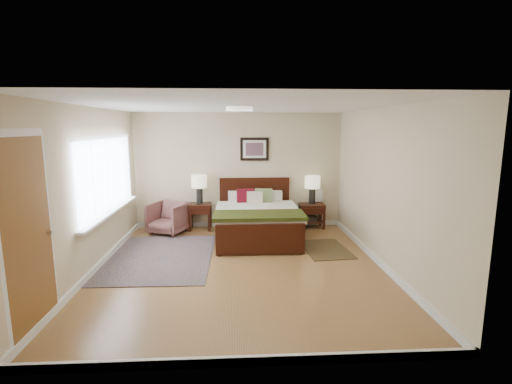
% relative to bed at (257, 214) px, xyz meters
% --- Properties ---
extents(floor, '(5.00, 5.00, 0.00)m').
position_rel_bed_xyz_m(floor, '(-0.35, -1.52, -0.50)').
color(floor, olive).
rests_on(floor, ground).
extents(back_wall, '(4.50, 0.04, 2.50)m').
position_rel_bed_xyz_m(back_wall, '(-0.35, 0.98, 0.75)').
color(back_wall, beige).
rests_on(back_wall, ground).
extents(front_wall, '(4.50, 0.04, 2.50)m').
position_rel_bed_xyz_m(front_wall, '(-0.35, -4.02, 0.75)').
color(front_wall, beige).
rests_on(front_wall, ground).
extents(left_wall, '(0.04, 5.00, 2.50)m').
position_rel_bed_xyz_m(left_wall, '(-2.60, -1.52, 0.75)').
color(left_wall, beige).
rests_on(left_wall, ground).
extents(right_wall, '(0.04, 5.00, 2.50)m').
position_rel_bed_xyz_m(right_wall, '(1.90, -1.52, 0.75)').
color(right_wall, beige).
rests_on(right_wall, ground).
extents(ceiling, '(4.50, 5.00, 0.02)m').
position_rel_bed_xyz_m(ceiling, '(-0.35, -1.52, 2.00)').
color(ceiling, white).
rests_on(ceiling, back_wall).
extents(window, '(0.11, 2.72, 1.32)m').
position_rel_bed_xyz_m(window, '(-2.55, -0.82, 0.88)').
color(window, silver).
rests_on(window, left_wall).
extents(door, '(0.06, 1.00, 2.18)m').
position_rel_bed_xyz_m(door, '(-2.58, -3.27, 0.57)').
color(door, silver).
rests_on(door, ground).
extents(ceil_fixture, '(0.44, 0.44, 0.08)m').
position_rel_bed_xyz_m(ceil_fixture, '(-0.35, -1.52, 1.97)').
color(ceil_fixture, white).
rests_on(ceil_fixture, ceiling).
extents(bed, '(1.66, 2.00, 1.08)m').
position_rel_bed_xyz_m(bed, '(0.00, 0.00, 0.00)').
color(bed, black).
rests_on(bed, ground).
extents(wall_art, '(0.62, 0.05, 0.50)m').
position_rel_bed_xyz_m(wall_art, '(0.00, 0.95, 1.22)').
color(wall_art, black).
rests_on(wall_art, back_wall).
extents(nightstand_left, '(0.48, 0.43, 0.57)m').
position_rel_bed_xyz_m(nightstand_left, '(-1.19, 0.73, -0.05)').
color(nightstand_left, black).
rests_on(nightstand_left, ground).
extents(nightstand_right, '(0.54, 0.40, 0.53)m').
position_rel_bed_xyz_m(nightstand_right, '(1.25, 0.74, -0.16)').
color(nightstand_right, black).
rests_on(nightstand_right, ground).
extents(lamp_left, '(0.33, 0.33, 0.61)m').
position_rel_bed_xyz_m(lamp_left, '(-1.19, 0.75, 0.49)').
color(lamp_left, black).
rests_on(lamp_left, nightstand_left).
extents(lamp_right, '(0.33, 0.33, 0.61)m').
position_rel_bed_xyz_m(lamp_right, '(1.25, 0.75, 0.46)').
color(lamp_right, black).
rests_on(lamp_right, nightstand_right).
extents(armchair, '(0.92, 0.93, 0.65)m').
position_rel_bed_xyz_m(armchair, '(-1.82, 0.48, -0.17)').
color(armchair, brown).
rests_on(armchair, ground).
extents(rug_persian, '(1.74, 2.43, 0.01)m').
position_rel_bed_xyz_m(rug_persian, '(-1.70, -1.00, -0.49)').
color(rug_persian, '#0B0E3A').
rests_on(rug_persian, ground).
extents(rug_navy, '(0.86, 1.21, 0.01)m').
position_rel_bed_xyz_m(rug_navy, '(1.21, -0.74, -0.49)').
color(rug_navy, black).
rests_on(rug_navy, ground).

